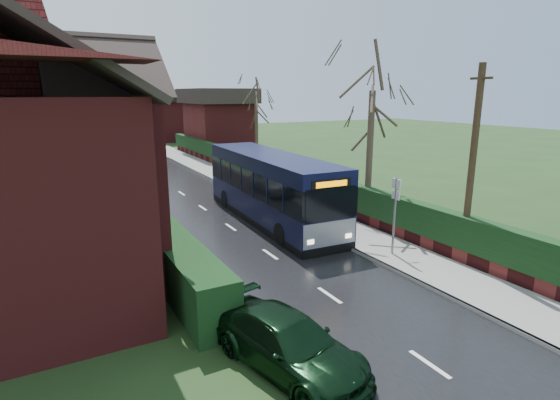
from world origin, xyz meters
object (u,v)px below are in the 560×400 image
car_silver (146,194)px  telegraph_pole (472,167)px  bus (271,188)px  car_green (288,343)px  bus_stop_sign (395,205)px

car_silver → telegraph_pole: bearing=-56.1°
bus → car_silver: bus is taller
car_green → telegraph_pole: 9.50m
bus → telegraph_pole: 9.24m
car_green → telegraph_pole: bearing=1.7°
bus → car_green: bearing=-113.1°
car_silver → bus_stop_sign: bearing=-58.8°
car_green → car_silver: bearing=75.2°
bus_stop_sign → telegraph_pole: size_ratio=0.43×
car_silver → bus_stop_sign: size_ratio=1.38×
car_green → bus_stop_sign: 8.16m
bus_stop_sign → car_green: bearing=-142.9°
car_silver → car_green: car_silver is taller
bus → bus_stop_sign: bus is taller
bus → car_green: (-5.10, -10.66, -1.00)m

